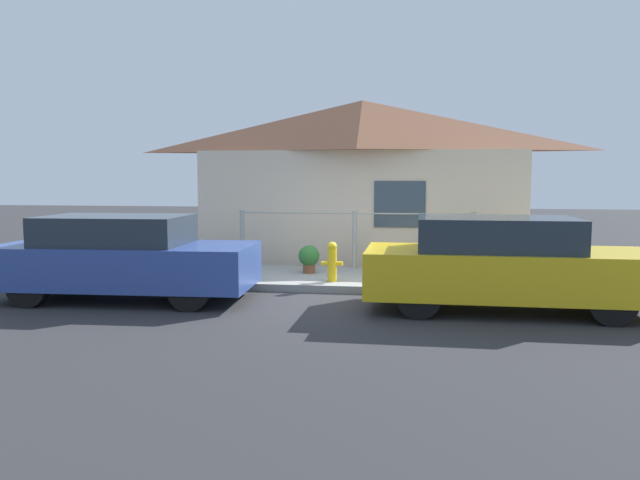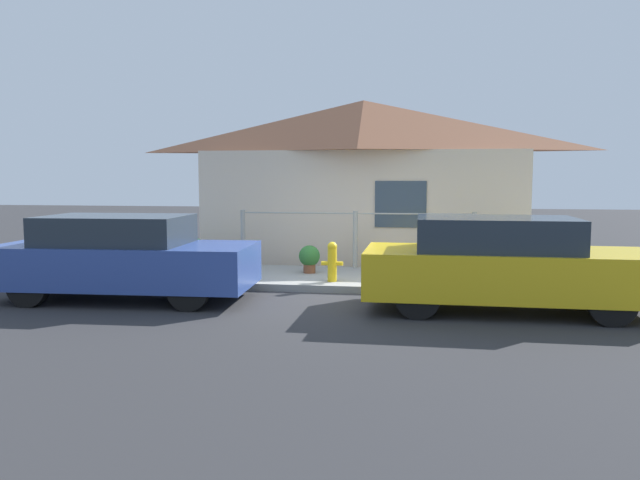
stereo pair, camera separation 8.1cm
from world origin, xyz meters
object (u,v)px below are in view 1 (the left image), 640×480
at_px(car_left, 124,257).
at_px(potted_plant_corner, 490,253).
at_px(fire_hydrant, 332,261).
at_px(potted_plant_near_hydrant, 309,257).
at_px(car_right, 504,264).
at_px(potted_plant_by_fence, 194,250).

distance_m(car_left, potted_plant_corner, 6.93).
bearing_deg(potted_plant_corner, fire_hydrant, -152.68).
height_order(car_left, potted_plant_near_hydrant, car_left).
relative_size(car_left, car_right, 1.00).
xyz_separation_m(fire_hydrant, potted_plant_near_hydrant, (-0.58, 0.93, -0.07)).
xyz_separation_m(car_left, car_right, (6.05, 0.00, 0.01)).
height_order(car_left, potted_plant_by_fence, car_left).
relative_size(potted_plant_near_hydrant, potted_plant_by_fence, 0.92).
bearing_deg(potted_plant_near_hydrant, fire_hydrant, -58.04).
bearing_deg(potted_plant_corner, car_left, -153.83).
distance_m(potted_plant_near_hydrant, potted_plant_by_fence, 2.64).
distance_m(car_right, fire_hydrant, 3.19).
bearing_deg(car_left, potted_plant_corner, 23.90).
distance_m(car_right, potted_plant_near_hydrant, 4.18).
bearing_deg(potted_plant_by_fence, car_left, -91.85).
relative_size(fire_hydrant, potted_plant_corner, 1.05).
bearing_deg(car_right, potted_plant_corner, 87.46).
bearing_deg(potted_plant_near_hydrant, potted_plant_corner, 9.71).
xyz_separation_m(car_left, potted_plant_corner, (6.22, 3.05, -0.19)).
relative_size(car_right, potted_plant_by_fence, 7.08).
xyz_separation_m(potted_plant_near_hydrant, potted_plant_corner, (3.55, 0.61, 0.07)).
bearing_deg(car_right, car_left, -179.32).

